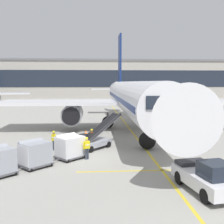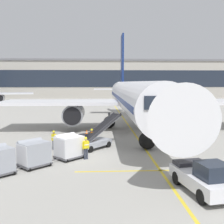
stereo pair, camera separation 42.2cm
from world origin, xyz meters
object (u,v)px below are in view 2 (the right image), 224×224
Objects in this scene: ground_crew_wingwalker at (70,146)px; safety_cone_engine_keepout at (87,133)px; ground_crew_by_loader at (92,137)px; ground_crew_by_carts at (54,139)px; baggage_cart_lead at (69,146)px; ground_crew_marshaller at (86,147)px; parked_airplane at (133,98)px; baggage_cart_second at (34,153)px; belt_loader at (95,139)px; pushback_tug at (205,178)px.

ground_crew_wingwalker is 2.56× the size of safety_cone_engine_keepout.
ground_crew_by_loader is 3.40m from ground_crew_by_carts.
ground_crew_marshaller is at bearing -9.19° from baggage_cart_lead.
baggage_cart_lead is at bearing -96.13° from safety_cone_engine_keepout.
parked_airplane is at bearing 63.12° from baggage_cart_lead.
ground_crew_by_carts is (-8.31, -10.43, -2.94)m from parked_airplane.
parked_airplane is 14.78m from ground_crew_marshaller.
ground_crew_by_carts is at bearing 82.12° from baggage_cart_second.
baggage_cart_lead is at bearing -116.88° from parked_airplane.
ground_crew_marshaller is at bearing -11.07° from ground_crew_wingwalker.
ground_crew_by_carts is 4.21m from ground_crew_marshaller.
belt_loader reaches higher than pushback_tug.
safety_cone_engine_keepout is (-1.03, 5.86, -0.53)m from belt_loader.
pushback_tug reaches higher than ground_crew_by_carts.
safety_cone_engine_keepout is (-5.72, -3.99, -3.60)m from parked_airplane.
belt_loader is 3.95m from baggage_cart_lead.
parked_airplane is 11.25m from ground_crew_by_loader.
parked_airplane is at bearing 62.53° from ground_crew_by_loader.
ground_crew_by_carts is at bearing -170.88° from belt_loader.
belt_loader is 1.88× the size of baggage_cart_lead.
ground_crew_by_loader is (-6.35, 10.65, 0.17)m from pushback_tug.
baggage_cart_lead is at bearing 40.74° from baggage_cart_second.
ground_crew_by_loader is 2.56× the size of safety_cone_engine_keepout.
ground_crew_wingwalker is at bearing -59.10° from ground_crew_by_carts.
ground_crew_by_carts reaches higher than safety_cone_engine_keepout.
parked_airplane is at bearing 51.46° from ground_crew_by_carts.
parked_airplane is 24.64× the size of ground_crew_wingwalker.
baggage_cart_second is at bearing -139.50° from ground_crew_wingwalker.
baggage_cart_lead is 3.73× the size of safety_cone_engine_keepout.
belt_loader is 3.89m from ground_crew_wingwalker.
ground_crew_marshaller is at bearing -45.87° from ground_crew_by_carts.
ground_crew_by_loader is (3.96, 5.55, -0.00)m from baggage_cart_second.
baggage_cart_lead is at bearing -115.25° from ground_crew_by_loader.
belt_loader is 7.03× the size of safety_cone_engine_keepout.
baggage_cart_lead is 0.54× the size of pushback_tug.
ground_crew_marshaller is 9.50m from safety_cone_engine_keepout.
ground_crew_marshaller is (2.93, -3.02, 0.00)m from ground_crew_by_carts.
baggage_cart_lead is at bearing -120.83° from belt_loader.
pushback_tug reaches higher than ground_crew_wingwalker.
safety_cone_engine_keepout is (-7.05, 16.29, -0.49)m from pushback_tug.
parked_airplane is 62.95× the size of safety_cone_engine_keepout.
parked_airplane is at bearing 68.20° from ground_crew_marshaller.
baggage_cart_second is 1.46× the size of ground_crew_by_loader.
baggage_cart_lead is at bearing -150.02° from ground_crew_wingwalker.
ground_crew_wingwalker is (-1.27, 0.25, 0.00)m from ground_crew_marshaller.
belt_loader is 1.02× the size of pushback_tug.
ground_crew_marshaller is 1.00× the size of ground_crew_wingwalker.
ground_crew_marshaller is (-6.72, 6.83, 0.17)m from pushback_tug.
ground_crew_marshaller is at bearing 25.74° from baggage_cart_second.
baggage_cart_second is at bearing 153.69° from pushback_tug.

